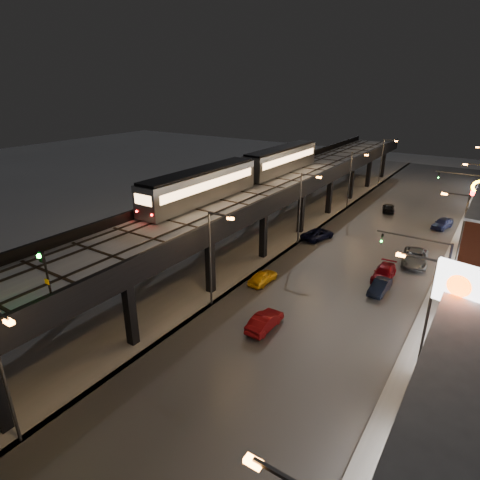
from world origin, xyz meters
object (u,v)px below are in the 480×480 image
Objects in this scene: subway_train at (247,170)px; car_onc_dark at (415,258)px; car_taxi at (263,277)px; car_mid_dark at (388,208)px; car_onc_silver at (380,287)px; car_onc_red at (442,224)px; rail_signal at (44,267)px; sign_citgo at (453,310)px; car_mid_silver at (318,234)px; car_onc_white at (384,273)px; car_near_white at (265,322)px.

car_onc_dark is at bearing 3.36° from subway_train.
car_mid_dark is at bearing -96.10° from car_taxi.
car_onc_red is at bearing 87.27° from car_onc_silver.
sign_citgo reaches higher than rail_signal.
car_onc_silver is 0.35× the size of sign_citgo.
rail_signal reaches higher than car_mid_silver.
car_taxi is at bearing 67.00° from car_mid_dark.
sign_citgo is at bearing 150.04° from car_taxi.
car_mid_silver is (9.33, 2.50, -7.72)m from subway_train.
subway_train is 17.17m from car_taxi.
sign_citgo is (6.98, -15.25, 7.66)m from car_onc_silver.
subway_train reaches higher than car_onc_white.
car_mid_silver is at bearing -119.43° from car_onc_red.
car_onc_silver is at bearing -80.87° from car_onc_red.
car_onc_dark reaches higher than car_mid_dark.
car_near_white reaches higher than car_mid_silver.
car_onc_dark is 5.90m from car_onc_white.
car_taxi is at bearing 107.51° from car_mid_silver.
rail_signal is at bearing -155.35° from sign_citgo.
car_onc_dark reaches higher than car_taxi.
car_onc_dark is (15.06, 33.43, -8.25)m from rail_signal.
subway_train is 3.38× the size of sign_citgo.
subway_train is at bearing -130.05° from car_onc_red.
car_onc_dark is at bearing -78.31° from car_onc_red.
car_near_white is at bearing 74.66° from car_mid_dark.
car_near_white is 15.65m from car_onc_white.
subway_train is 21.47m from car_onc_white.
car_taxi is at bearing -99.98° from car_onc_red.
car_mid_silver is at bearing 125.02° from sign_citgo.
rail_signal reaches higher than car_taxi.
car_mid_dark is at bearing 105.22° from car_onc_silver.
car_mid_silver is 12.29m from car_onc_white.
car_mid_silver is 31.72m from sign_citgo.
sign_citgo reaches higher than car_taxi.
car_onc_dark is (12.13, -1.24, 0.10)m from car_mid_silver.
car_onc_dark is at bearing 83.04° from car_onc_silver.
car_near_white is 21.84m from car_mid_silver.
car_onc_red reaches higher than car_mid_silver.
car_mid_silver is 0.44× the size of sign_citgo.
sign_citgo is at bearing 141.59° from car_mid_silver.
car_onc_silver is (13.62, 24.71, -8.39)m from rail_signal.
car_mid_dark is at bearing -88.31° from car_mid_silver.
car_mid_silver is 1.14× the size of car_onc_red.
car_taxi reaches higher than car_onc_silver.
car_near_white is at bearing 123.24° from car_taxi.
car_onc_white is 20.37m from car_onc_red.
subway_train reaches higher than car_mid_silver.
car_onc_dark is at bearing -130.26° from car_taxi.
sign_citgo is (13.13, -42.30, 7.68)m from car_mid_dark.
sign_citgo is at bearing -68.53° from car_onc_red.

